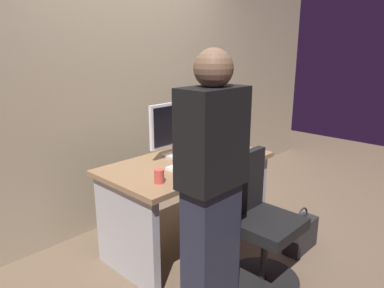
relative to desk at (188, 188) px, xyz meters
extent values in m
plane|color=brown|center=(0.00, 0.00, -0.51)|extent=(9.00, 9.00, 0.00)
cube|color=tan|center=(0.00, 0.84, 0.99)|extent=(6.40, 0.10, 3.00)
cube|color=#93704C|center=(0.00, 0.00, 0.22)|extent=(1.39, 0.76, 0.04)
cube|color=#B2B2B7|center=(-0.63, 0.00, -0.16)|extent=(0.06, 0.68, 0.71)
cube|color=#B2B2B7|center=(0.63, 0.00, -0.16)|extent=(0.06, 0.68, 0.71)
cylinder|color=black|center=(0.00, -0.76, -0.50)|extent=(0.52, 0.52, 0.03)
cylinder|color=black|center=(0.00, -0.76, -0.29)|extent=(0.05, 0.05, 0.39)
cube|color=black|center=(0.00, -0.76, -0.05)|extent=(0.44, 0.44, 0.08)
cube|color=black|center=(0.00, -0.57, 0.21)|extent=(0.40, 0.06, 0.44)
cube|color=#262838|center=(-0.46, -0.65, -0.09)|extent=(0.34, 0.20, 0.85)
cube|color=black|center=(-0.46, -0.65, 0.63)|extent=(0.40, 0.24, 0.58)
sphere|color=brown|center=(-0.46, -0.65, 1.02)|extent=(0.22, 0.22, 0.22)
cube|color=silver|center=(0.03, 0.18, 0.24)|extent=(0.20, 0.14, 0.02)
cube|color=silver|center=(0.03, 0.18, 0.29)|extent=(0.04, 0.03, 0.08)
cube|color=silver|center=(0.03, 0.18, 0.51)|extent=(0.54, 0.04, 0.36)
cube|color=black|center=(0.03, 0.16, 0.51)|extent=(0.50, 0.02, 0.32)
cube|color=white|center=(-0.05, -0.08, 0.25)|extent=(0.44, 0.16, 0.02)
ellipsoid|color=white|center=(0.22, -0.06, 0.25)|extent=(0.06, 0.10, 0.03)
cylinder|color=#D84C3F|center=(-0.48, -0.20, 0.28)|extent=(0.07, 0.07, 0.10)
cube|color=#3359A5|center=(0.46, 0.17, 0.25)|extent=(0.20, 0.13, 0.04)
cube|color=#338C59|center=(0.47, 0.17, 0.29)|extent=(0.19, 0.17, 0.04)
cube|color=beige|center=(0.47, 0.16, 0.32)|extent=(0.21, 0.18, 0.02)
cube|color=black|center=(0.47, 0.17, 0.35)|extent=(0.19, 0.14, 0.03)
cube|color=#594C72|center=(0.46, 0.17, 0.38)|extent=(0.22, 0.14, 0.03)
cube|color=gold|center=(0.46, 0.17, 0.42)|extent=(0.17, 0.15, 0.03)
cube|color=black|center=(0.46, -0.20, 0.24)|extent=(0.07, 0.15, 0.01)
cube|color=#262628|center=(0.58, -0.75, -0.38)|extent=(0.34, 0.14, 0.26)
torus|color=#262628|center=(0.58, -0.75, -0.22)|extent=(0.18, 0.02, 0.18)
camera|label=1|loc=(-1.95, -1.92, 1.13)|focal=33.26mm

